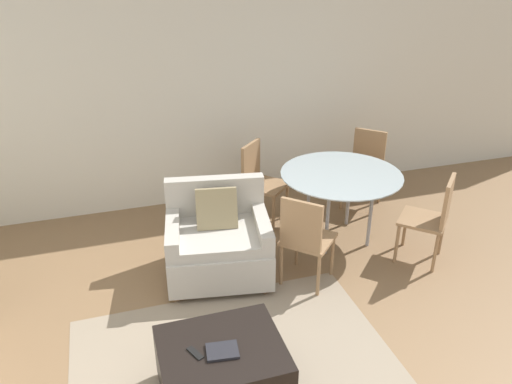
{
  "coord_description": "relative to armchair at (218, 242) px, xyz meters",
  "views": [
    {
      "loc": [
        -0.81,
        -1.88,
        2.77
      ],
      "look_at": [
        0.45,
        2.11,
        0.75
      ],
      "focal_mm": 35.0,
      "sensor_mm": 36.0,
      "label": 1
    }
  ],
  "objects": [
    {
      "name": "dining_chair_far_right",
      "position": [
        2.01,
        0.91,
        0.17
      ],
      "size": [
        0.59,
        0.59,
        0.9
      ],
      "color": "#93704C",
      "rests_on": "ground_plane"
    },
    {
      "name": "tv_remote_primary",
      "position": [
        -0.5,
        -1.46,
        0.11
      ],
      "size": [
        0.1,
        0.14,
        0.01
      ],
      "color": "black",
      "rests_on": "ottoman"
    },
    {
      "name": "book_stack",
      "position": [
        -0.33,
        -1.49,
        0.12
      ],
      "size": [
        0.22,
        0.18,
        0.02
      ],
      "color": "black",
      "rests_on": "ottoman"
    },
    {
      "name": "armchair",
      "position": [
        0.0,
        0.0,
        0.0
      ],
      "size": [
        1.05,
        0.95,
        0.86
      ],
      "color": "#B2ADA3",
      "rests_on": "ground_plane"
    },
    {
      "name": "area_rug",
      "position": [
        -0.17,
        -1.05,
        -0.34
      ],
      "size": [
        2.37,
        1.44,
        0.01
      ],
      "color": "gray",
      "rests_on": "ground_plane"
    },
    {
      "name": "ottoman",
      "position": [
        -0.33,
        -1.45,
        -0.1
      ],
      "size": [
        0.81,
        0.68,
        0.45
      ],
      "color": "black",
      "rests_on": "ground_plane"
    },
    {
      "name": "dining_table",
      "position": [
        1.35,
        0.25,
        0.34
      ],
      "size": [
        1.23,
        1.23,
        0.75
      ],
      "color": "#99A8AD",
      "rests_on": "ground_plane"
    },
    {
      "name": "dining_chair_far_left",
      "position": [
        0.69,
        0.91,
        0.17
      ],
      "size": [
        0.59,
        0.59,
        0.9
      ],
      "color": "#93704C",
      "rests_on": "ground_plane"
    },
    {
      "name": "wall_back",
      "position": [
        -0.05,
        1.63,
        1.03
      ],
      "size": [
        12.0,
        0.06,
        2.75
      ],
      "color": "beige",
      "rests_on": "ground_plane"
    },
    {
      "name": "dining_chair_near_right",
      "position": [
        2.01,
        -0.41,
        0.17
      ],
      "size": [
        0.59,
        0.59,
        0.9
      ],
      "color": "#93704C",
      "rests_on": "ground_plane"
    },
    {
      "name": "dining_chair_near_left",
      "position": [
        0.69,
        -0.41,
        0.17
      ],
      "size": [
        0.59,
        0.59,
        0.9
      ],
      "color": "#93704C",
      "rests_on": "ground_plane"
    }
  ]
}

